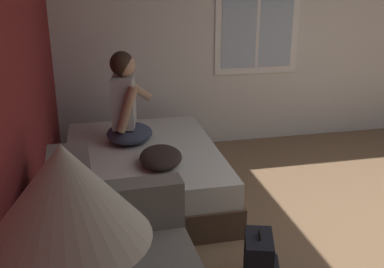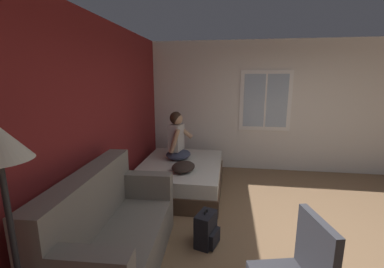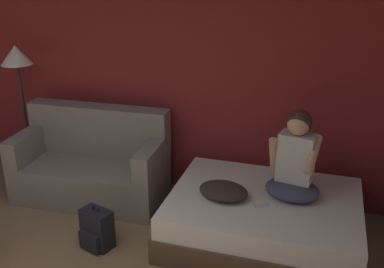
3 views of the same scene
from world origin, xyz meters
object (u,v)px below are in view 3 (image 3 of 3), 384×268
object	(u,v)px
floor_lamp	(18,69)
throw_pillow	(223,191)
cell_phone	(262,206)
couch	(93,165)
person_seated	(295,163)
backpack	(97,230)
bed	(263,219)

from	to	relation	value
floor_lamp	throw_pillow	bearing A→B (deg)	-12.58
floor_lamp	cell_phone	bearing A→B (deg)	-12.05
couch	cell_phone	bearing A→B (deg)	-13.64
person_seated	backpack	bearing A→B (deg)	-158.26
person_seated	cell_phone	bearing A→B (deg)	-131.69
bed	cell_phone	size ratio (longest dim) A/B	13.03
throw_pillow	cell_phone	world-z (taller)	throw_pillow
backpack	floor_lamp	distance (m)	2.21
throw_pillow	floor_lamp	size ratio (longest dim) A/B	0.28
bed	cell_phone	bearing A→B (deg)	-91.09
cell_phone	floor_lamp	distance (m)	3.21
bed	floor_lamp	bearing A→B (deg)	171.15
person_seated	backpack	xyz separation A→B (m)	(-1.77, -0.71, -0.64)
floor_lamp	person_seated	bearing A→B (deg)	-6.29
couch	person_seated	distance (m)	2.34
bed	backpack	world-z (taller)	bed
cell_phone	person_seated	bearing A→B (deg)	112.40
person_seated	floor_lamp	xyz separation A→B (m)	(-3.26, 0.36, 0.59)
person_seated	throw_pillow	world-z (taller)	person_seated
bed	person_seated	bearing A→B (deg)	23.78
person_seated	throw_pillow	size ratio (longest dim) A/B	1.82
couch	floor_lamp	bearing A→B (deg)	171.36
bed	floor_lamp	xyz separation A→B (m)	(-3.01, 0.47, 1.19)
bed	backpack	size ratio (longest dim) A/B	4.10
floor_lamp	couch	bearing A→B (deg)	-8.64
throw_pillow	couch	bearing A→B (deg)	165.18
cell_phone	floor_lamp	xyz separation A→B (m)	(-3.00, 0.64, 0.94)
backpack	couch	bearing A→B (deg)	119.54
bed	cell_phone	xyz separation A→B (m)	(-0.00, -0.17, 0.25)
bed	couch	xyz separation A→B (m)	(-2.04, 0.32, 0.16)
backpack	cell_phone	xyz separation A→B (m)	(1.52, 0.42, 0.29)
throw_pillow	bed	bearing A→B (deg)	16.91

